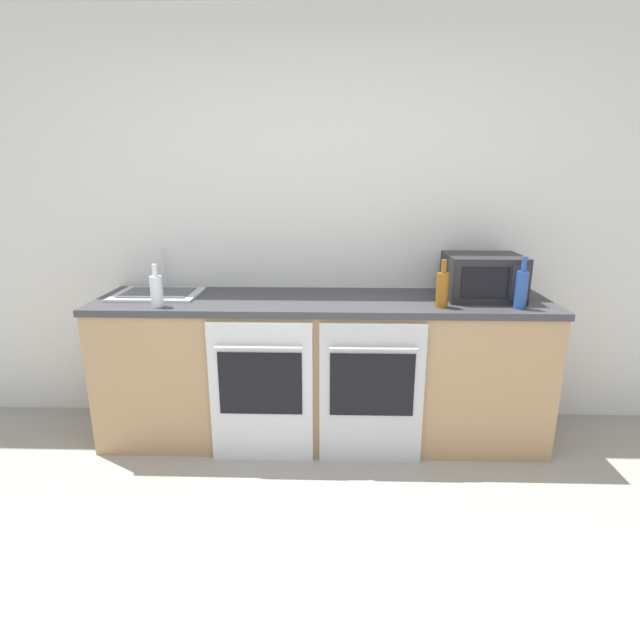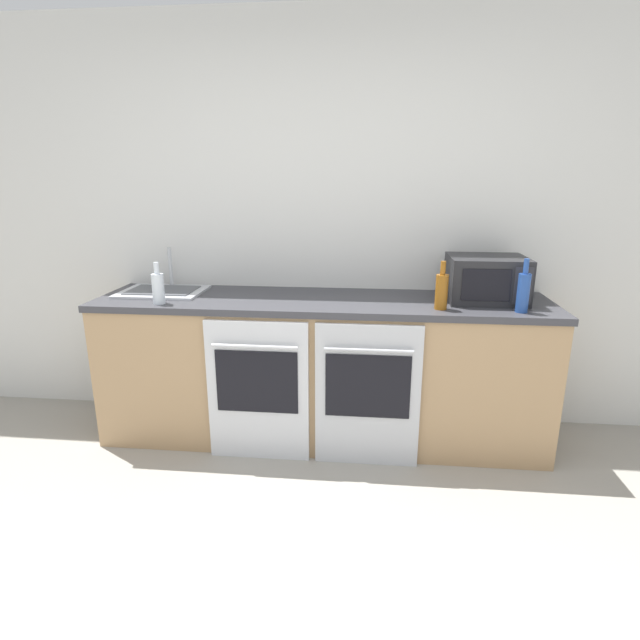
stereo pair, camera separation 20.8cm
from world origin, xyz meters
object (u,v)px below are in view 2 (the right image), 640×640
Objects in this scene: oven_right at (367,395)px; bottle_blue at (523,291)px; microwave at (486,279)px; bottle_amber at (442,291)px; oven_left at (258,391)px; bottle_clear at (158,288)px; sink at (163,290)px.

bottle_blue is at bearing 8.60° from oven_right.
microwave is 0.37m from bottle_amber.
bottle_clear is (-0.59, 0.11, 0.57)m from oven_left.
bottle_amber reaches higher than bottle_clear.
bottle_clear is 0.90× the size of bottle_amber.
bottle_blue is 0.43m from bottle_amber.
microwave is 1.82× the size of bottle_clear.
bottle_blue reaches higher than sink.
microwave is at bearing 29.18° from oven_right.
oven_right is 3.14× the size of bottle_amber.
sink is (-2.00, 0.01, -0.12)m from microwave.
sink reaches higher than microwave.
bottle_blue reaches higher than bottle_clear.
oven_left is 1.92× the size of microwave.
sink reaches higher than oven_right.
sink reaches higher than oven_left.
oven_right is 1.64× the size of sink.
bottle_amber is at bearing -8.13° from sink.
sink reaches higher than bottle_clear.
oven_left is 1.00× the size of oven_right.
oven_right is 3.49× the size of bottle_clear.
bottle_clear is at bearing 174.89° from oven_right.
bottle_amber reaches higher than microwave.
bottle_blue reaches higher than microwave.
oven_right is 1.46m from sink.
oven_right is at bearing 0.00° from oven_left.
microwave is 0.86× the size of sink.
microwave reaches higher than oven_right.
bottle_clear is 0.31m from sink.
oven_right is 1.92× the size of microwave.
sink is (-1.71, 0.24, -0.09)m from bottle_amber.
oven_left is 1.57m from bottle_blue.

